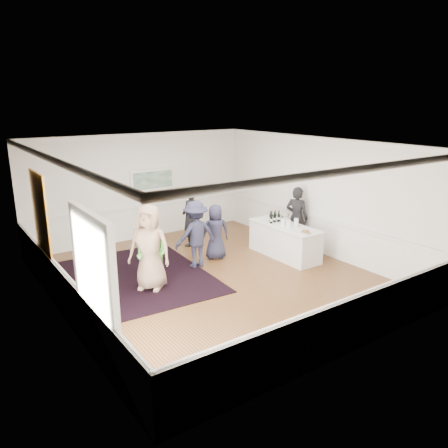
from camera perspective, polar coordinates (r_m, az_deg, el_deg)
floor at (r=10.57m, az=-1.43°, el=-7.12°), size 8.00×8.00×0.00m
ceiling at (r=9.77m, az=-1.56°, el=10.43°), size 7.00×8.00×0.02m
wall_left at (r=8.72m, az=-21.11°, el=-2.08°), size 0.02×8.00×3.20m
wall_right at (r=12.27m, az=12.32°, el=3.62°), size 0.02×8.00×3.20m
wall_back at (r=13.50m, az=-10.90°, el=4.80°), size 7.00×0.02×3.20m
wall_front at (r=7.21m, az=16.35°, el=-5.33°), size 7.00×0.02×3.20m
wainscoting at (r=10.38m, az=-1.45°, el=-4.58°), size 7.00×8.00×1.00m
mirror at (r=9.90m, az=-22.81°, el=1.02°), size 0.05×1.25×1.85m
doorway at (r=7.06m, az=-16.67°, el=-7.41°), size 0.10×1.78×2.56m
landscape_painting at (r=13.58m, az=-9.29°, el=5.72°), size 1.44×0.06×0.66m
area_rug at (r=10.87m, az=-11.02°, el=-6.69°), size 3.30×4.19×0.02m
serving_table at (r=12.00m, az=7.90°, el=-2.16°), size 0.83×2.18×0.88m
bartender at (r=12.58m, az=9.47°, el=0.80°), size 0.66×0.78×1.80m
guest_tan at (r=9.84m, az=-9.72°, el=-3.03°), size 1.11×1.12×1.96m
guest_green at (r=9.95m, az=-9.40°, el=-3.61°), size 0.88×0.99×1.68m
guest_lilac at (r=10.79m, az=-10.04°, el=-2.72°), size 0.88×0.42×1.46m
guest_dark_a at (r=11.05m, az=-3.71°, el=-1.35°), size 1.14×0.69×1.72m
guest_dark_b at (r=12.71m, az=-4.52°, el=0.88°), size 0.74×0.69×1.70m
guest_navy at (r=11.64m, az=-1.12°, el=-1.03°), size 0.85×0.71×1.48m
wine_bottles at (r=12.14m, az=6.60°, el=1.02°), size 0.43×0.25×0.31m
juice_pitchers at (r=11.66m, az=8.53°, el=0.15°), size 0.41×0.30×0.24m
ice_bucket at (r=12.01m, az=7.89°, el=0.61°), size 0.26×0.26×0.24m
nut_bowl at (r=11.18m, az=10.59°, el=-1.07°), size 0.26×0.26×0.08m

